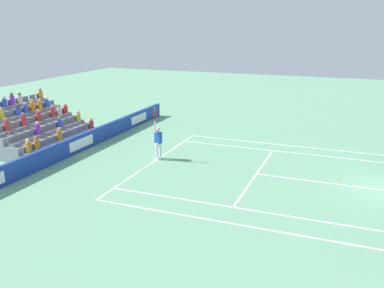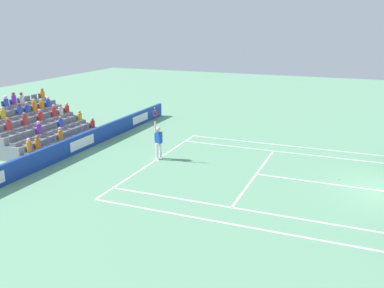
% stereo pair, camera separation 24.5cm
% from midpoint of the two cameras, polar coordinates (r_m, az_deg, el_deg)
% --- Properties ---
extents(line_baseline, '(10.97, 0.10, 0.01)m').
position_cam_midpoint_polar(line_baseline, '(22.34, -5.38, -2.28)').
color(line_baseline, white).
rests_on(line_baseline, ground).
extents(line_service, '(8.23, 0.10, 0.01)m').
position_cam_midpoint_polar(line_service, '(20.57, 8.46, -4.04)').
color(line_service, white).
rests_on(line_service, ground).
extents(line_centre_service, '(0.10, 6.40, 0.01)m').
position_cam_midpoint_polar(line_centre_service, '(20.17, 17.37, -5.05)').
color(line_centre_service, white).
rests_on(line_centre_service, ground).
extents(line_singles_sideline_left, '(0.10, 11.89, 0.01)m').
position_cam_midpoint_polar(line_singles_sideline_left, '(16.77, 6.72, -8.80)').
color(line_singles_sideline_left, white).
rests_on(line_singles_sideline_left, ground).
extents(line_singles_sideline_right, '(0.10, 11.89, 0.01)m').
position_cam_midpoint_polar(line_singles_sideline_right, '(24.33, 11.73, -1.00)').
color(line_singles_sideline_right, white).
rests_on(line_singles_sideline_right, ground).
extents(line_doubles_sideline_left, '(0.10, 11.89, 0.01)m').
position_cam_midpoint_polar(line_doubles_sideline_left, '(15.58, 5.40, -10.81)').
color(line_doubles_sideline_left, white).
rests_on(line_doubles_sideline_left, ground).
extents(line_doubles_sideline_right, '(0.10, 11.89, 0.01)m').
position_cam_midpoint_polar(line_doubles_sideline_right, '(25.62, 12.27, -0.15)').
color(line_doubles_sideline_right, white).
rests_on(line_doubles_sideline_right, ground).
extents(line_centre_mark, '(0.10, 0.20, 0.01)m').
position_cam_midpoint_polar(line_centre_mark, '(22.29, -5.15, -2.31)').
color(line_centre_mark, white).
rests_on(line_centre_mark, ground).
extents(sponsor_barrier, '(20.42, 0.22, 0.98)m').
position_cam_midpoint_polar(sponsor_barrier, '(24.61, -15.29, 0.14)').
color(sponsor_barrier, '#193899').
rests_on(sponsor_barrier, ground).
extents(tennis_player, '(0.51, 0.42, 2.85)m').
position_cam_midpoint_polar(tennis_player, '(22.32, -4.94, 0.37)').
color(tennis_player, white).
rests_on(tennis_player, ground).
extents(stadium_stand, '(6.20, 4.75, 3.04)m').
position_cam_midpoint_polar(stadium_stand, '(26.77, -21.49, 1.62)').
color(stadium_stand, gray).
rests_on(stadium_stand, ground).
extents(loose_tennis_ball, '(0.07, 0.07, 0.07)m').
position_cam_midpoint_polar(loose_tennis_ball, '(20.81, 19.02, -4.46)').
color(loose_tennis_ball, '#D1E533').
rests_on(loose_tennis_ball, ground).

